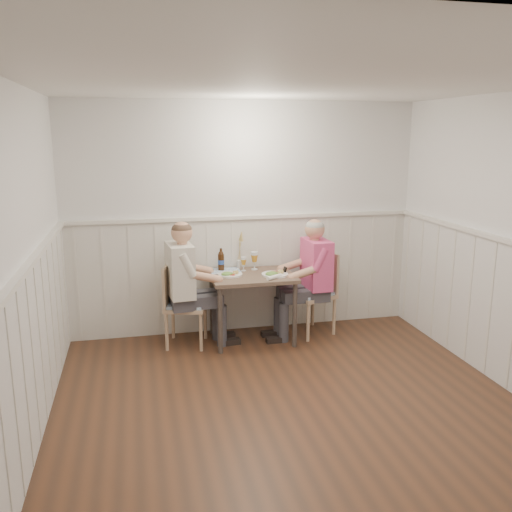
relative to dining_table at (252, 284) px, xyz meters
The scene contains 16 objects.
ground_plane 1.95m from the dining_table, 89.98° to the right, with size 4.50×4.50×0.00m, color #422B1D.
room_shell 2.04m from the dining_table, 89.98° to the right, with size 4.04×4.54×2.60m.
wainscot 1.15m from the dining_table, 89.97° to the right, with size 4.00×4.49×1.34m.
dining_table is the anchor object (origin of this frame).
chair_right 0.77m from the dining_table, ahead, with size 0.57×0.57×0.94m.
chair_left 0.79m from the dining_table, behind, with size 0.51×0.51×0.89m.
man_in_pink 0.69m from the dining_table, ahead, with size 0.64×0.44×1.36m.
diner_cream 0.74m from the dining_table, behind, with size 0.67×0.47×1.39m.
plate_man 0.27m from the dining_table, 22.72° to the right, with size 0.29×0.29×0.07m.
plate_diner 0.28m from the dining_table, behind, with size 0.26×0.26×0.07m.
beer_glass_a 0.33m from the dining_table, 70.42° to the left, with size 0.08×0.08×0.20m.
beer_glass_b 0.28m from the dining_table, 107.55° to the left, with size 0.06×0.06×0.16m.
beer_bottle 0.44m from the dining_table, 140.17° to the left, with size 0.07×0.07×0.25m.
rolled_napkin 0.33m from the dining_table, 50.78° to the right, with size 0.19×0.14×0.04m.
grass_vase 0.44m from the dining_table, 105.38° to the left, with size 0.05×0.05×0.44m.
gingham_mat 0.35m from the dining_table, 140.38° to the left, with size 0.33×0.27×0.01m.
Camera 1 is at (-1.21, -3.71, 2.24)m, focal length 38.00 mm.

